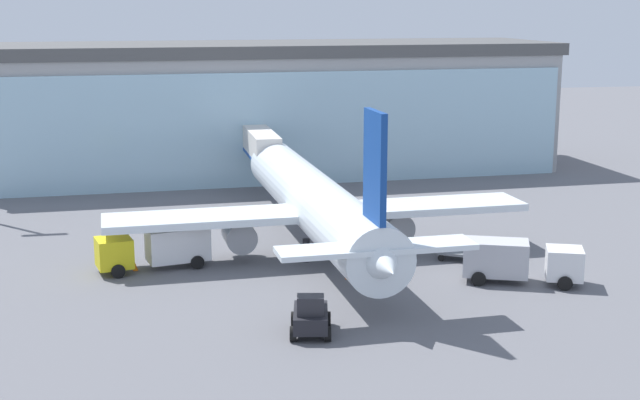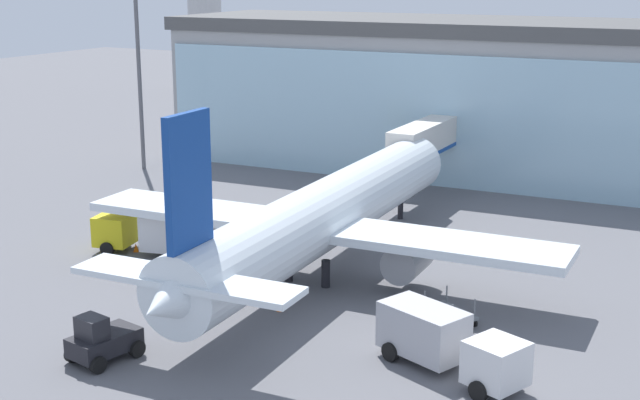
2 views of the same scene
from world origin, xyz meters
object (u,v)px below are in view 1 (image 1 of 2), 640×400
(pushback_tug, at_px, (311,317))
(safety_cone_nose, at_px, (348,275))
(baggage_cart, at_px, (460,253))
(fuel_truck, at_px, (518,260))
(airplane, at_px, (316,204))
(jet_bridge, at_px, (259,144))
(safety_cone_wingtip, at_px, (135,266))
(catering_truck, at_px, (157,247))

(pushback_tug, relative_size, safety_cone_nose, 6.32)
(safety_cone_nose, bearing_deg, baggage_cart, 18.16)
(fuel_truck, distance_m, baggage_cart, 5.87)
(baggage_cart, bearing_deg, fuel_truck, 139.28)
(airplane, xyz_separation_m, fuel_truck, (11.15, -9.04, -2.06))
(pushback_tug, bearing_deg, fuel_truck, -55.23)
(jet_bridge, bearing_deg, pushback_tug, 176.22)
(baggage_cart, distance_m, pushback_tug, 17.25)
(airplane, relative_size, safety_cone_nose, 63.77)
(jet_bridge, distance_m, baggage_cart, 27.16)
(fuel_truck, relative_size, safety_cone_wingtip, 13.83)
(fuel_truck, distance_m, safety_cone_nose, 10.71)
(baggage_cart, height_order, safety_cone_wingtip, baggage_cart)
(pushback_tug, xyz_separation_m, safety_cone_wingtip, (-9.32, 13.53, -0.70))
(jet_bridge, distance_m, catering_truck, 24.88)
(airplane, xyz_separation_m, catering_truck, (-10.99, -1.77, -2.06))
(baggage_cart, xyz_separation_m, safety_cone_nose, (-8.44, -2.77, -0.23))
(jet_bridge, xyz_separation_m, baggage_cart, (10.81, -24.57, -4.12))
(fuel_truck, relative_size, safety_cone_nose, 13.83)
(jet_bridge, bearing_deg, airplane, -177.08)
(jet_bridge, xyz_separation_m, catering_truck, (-9.48, -22.79, -3.15))
(fuel_truck, height_order, safety_cone_wingtip, fuel_truck)
(safety_cone_wingtip, bearing_deg, safety_cone_nose, -18.17)
(baggage_cart, relative_size, safety_cone_wingtip, 5.86)
(jet_bridge, xyz_separation_m, safety_cone_wingtip, (-10.97, -22.96, -4.35))
(pushback_tug, height_order, safety_cone_nose, pushback_tug)
(airplane, relative_size, fuel_truck, 4.61)
(airplane, height_order, pushback_tug, airplane)
(fuel_truck, bearing_deg, baggage_cart, 129.55)
(jet_bridge, bearing_deg, safety_cone_nose, -176.23)
(catering_truck, bearing_deg, fuel_truck, 149.34)
(airplane, xyz_separation_m, safety_cone_wingtip, (-12.48, -1.95, -3.25))
(pushback_tug, bearing_deg, jet_bridge, 7.95)
(catering_truck, relative_size, safety_cone_wingtip, 13.82)
(baggage_cart, distance_m, safety_cone_nose, 8.88)
(pushback_tug, distance_m, safety_cone_wingtip, 16.44)
(baggage_cart, bearing_deg, safety_cone_wingtip, 26.45)
(baggage_cart, height_order, safety_cone_nose, baggage_cart)
(airplane, distance_m, catering_truck, 11.32)
(catering_truck, xyz_separation_m, safety_cone_nose, (11.85, -4.55, -1.19))
(baggage_cart, relative_size, pushback_tug, 0.93)
(fuel_truck, distance_m, safety_cone_wingtip, 24.70)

